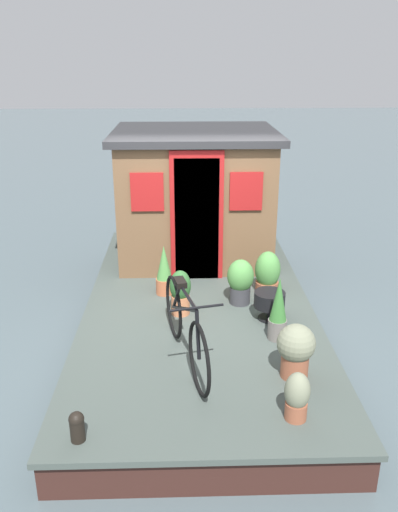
{
  "coord_description": "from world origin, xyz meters",
  "views": [
    {
      "loc": [
        -6.06,
        0.18,
        3.39
      ],
      "look_at": [
        -0.2,
        0.0,
        1.13
      ],
      "focal_mm": 36.84,
      "sensor_mm": 36.0,
      "label": 1
    }
  ],
  "objects_px": {
    "potted_plant_geranium": "(180,292)",
    "mooring_bollard": "(77,425)",
    "potted_plant_succulent": "(240,280)",
    "houseboat_cabin": "(195,194)",
    "potted_plant_lavender": "(268,273)",
    "charcoal_grill": "(269,300)",
    "bicycle": "(185,327)",
    "potted_plant_rosemary": "(296,349)",
    "potted_plant_mint": "(164,271)",
    "potted_plant_sage": "(278,310)",
    "potted_plant_ivy": "(297,396)"
  },
  "relations": [
    {
      "from": "potted_plant_sage",
      "to": "potted_plant_lavender",
      "type": "relative_size",
      "value": 1.3
    },
    {
      "from": "houseboat_cabin",
      "to": "potted_plant_succulent",
      "type": "height_order",
      "value": "houseboat_cabin"
    },
    {
      "from": "bicycle",
      "to": "potted_plant_mint",
      "type": "height_order",
      "value": "bicycle"
    },
    {
      "from": "potted_plant_lavender",
      "to": "charcoal_grill",
      "type": "relative_size",
      "value": 1.54
    },
    {
      "from": "potted_plant_sage",
      "to": "bicycle",
      "type": "bearing_deg",
      "value": 112.55
    },
    {
      "from": "houseboat_cabin",
      "to": "charcoal_grill",
      "type": "height_order",
      "value": "houseboat_cabin"
    },
    {
      "from": "charcoal_grill",
      "to": "potted_plant_mint",
      "type": "bearing_deg",
      "value": 59.04
    },
    {
      "from": "potted_plant_succulent",
      "to": "charcoal_grill",
      "type": "height_order",
      "value": "potted_plant_succulent"
    },
    {
      "from": "potted_plant_rosemary",
      "to": "potted_plant_mint",
      "type": "bearing_deg",
      "value": 34.27
    },
    {
      "from": "houseboat_cabin",
      "to": "charcoal_grill",
      "type": "bearing_deg",
      "value": -159.61
    },
    {
      "from": "potted_plant_geranium",
      "to": "mooring_bollard",
      "type": "distance_m",
      "value": 2.38
    },
    {
      "from": "potted_plant_sage",
      "to": "potted_plant_ivy",
      "type": "distance_m",
      "value": 1.38
    },
    {
      "from": "potted_plant_rosemary",
      "to": "potted_plant_lavender",
      "type": "bearing_deg",
      "value": -0.88
    },
    {
      "from": "bicycle",
      "to": "potted_plant_ivy",
      "type": "height_order",
      "value": "bicycle"
    },
    {
      "from": "potted_plant_mint",
      "to": "mooring_bollard",
      "type": "height_order",
      "value": "potted_plant_mint"
    },
    {
      "from": "potted_plant_mint",
      "to": "potted_plant_ivy",
      "type": "height_order",
      "value": "potted_plant_mint"
    },
    {
      "from": "potted_plant_rosemary",
      "to": "charcoal_grill",
      "type": "height_order",
      "value": "potted_plant_rosemary"
    },
    {
      "from": "potted_plant_succulent",
      "to": "potted_plant_lavender",
      "type": "bearing_deg",
      "value": -50.41
    },
    {
      "from": "potted_plant_lavender",
      "to": "potted_plant_succulent",
      "type": "bearing_deg",
      "value": 129.59
    },
    {
      "from": "potted_plant_lavender",
      "to": "mooring_bollard",
      "type": "xyz_separation_m",
      "value": [
        -2.82,
        1.99,
        -0.12
      ]
    },
    {
      "from": "potted_plant_rosemary",
      "to": "potted_plant_geranium",
      "type": "bearing_deg",
      "value": 39.27
    },
    {
      "from": "charcoal_grill",
      "to": "potted_plant_sage",
      "type": "bearing_deg",
      "value": -177.58
    },
    {
      "from": "potted_plant_succulent",
      "to": "mooring_bollard",
      "type": "bearing_deg",
      "value": 147.51
    },
    {
      "from": "potted_plant_succulent",
      "to": "mooring_bollard",
      "type": "relative_size",
      "value": 2.15
    },
    {
      "from": "potted_plant_geranium",
      "to": "potted_plant_lavender",
      "type": "xyz_separation_m",
      "value": [
        0.6,
        -1.15,
        -0.02
      ]
    },
    {
      "from": "potted_plant_ivy",
      "to": "potted_plant_lavender",
      "type": "xyz_separation_m",
      "value": [
        2.6,
        -0.15,
        0.04
      ]
    },
    {
      "from": "potted_plant_mint",
      "to": "potted_plant_geranium",
      "type": "relative_size",
      "value": 1.19
    },
    {
      "from": "charcoal_grill",
      "to": "potted_plant_succulent",
      "type": "bearing_deg",
      "value": 33.81
    },
    {
      "from": "potted_plant_rosemary",
      "to": "potted_plant_lavender",
      "type": "distance_m",
      "value": 1.97
    },
    {
      "from": "potted_plant_geranium",
      "to": "houseboat_cabin",
      "type": "bearing_deg",
      "value": -6.39
    },
    {
      "from": "bicycle",
      "to": "potted_plant_ivy",
      "type": "relative_size",
      "value": 3.86
    },
    {
      "from": "potted_plant_geranium",
      "to": "mooring_bollard",
      "type": "xyz_separation_m",
      "value": [
        -2.23,
        0.84,
        -0.14
      ]
    },
    {
      "from": "bicycle",
      "to": "potted_plant_succulent",
      "type": "relative_size",
      "value": 3.01
    },
    {
      "from": "potted_plant_geranium",
      "to": "mooring_bollard",
      "type": "bearing_deg",
      "value": 159.36
    },
    {
      "from": "bicycle",
      "to": "potted_plant_geranium",
      "type": "xyz_separation_m",
      "value": [
        1.06,
        0.05,
        -0.1
      ]
    },
    {
      "from": "potted_plant_geranium",
      "to": "potted_plant_rosemary",
      "type": "distance_m",
      "value": 1.76
    },
    {
      "from": "potted_plant_mint",
      "to": "charcoal_grill",
      "type": "distance_m",
      "value": 1.48
    },
    {
      "from": "houseboat_cabin",
      "to": "potted_plant_succulent",
      "type": "xyz_separation_m",
      "value": [
        -1.77,
        -0.52,
        -0.66
      ]
    },
    {
      "from": "houseboat_cabin",
      "to": "potted_plant_sage",
      "type": "height_order",
      "value": "houseboat_cabin"
    },
    {
      "from": "potted_plant_geranium",
      "to": "potted_plant_sage",
      "type": "height_order",
      "value": "potted_plant_sage"
    },
    {
      "from": "potted_plant_ivy",
      "to": "potted_plant_lavender",
      "type": "relative_size",
      "value": 0.81
    },
    {
      "from": "houseboat_cabin",
      "to": "potted_plant_lavender",
      "type": "relative_size",
      "value": 4.24
    },
    {
      "from": "potted_plant_geranium",
      "to": "potted_plant_ivy",
      "type": "relative_size",
      "value": 1.23
    },
    {
      "from": "potted_plant_lavender",
      "to": "houseboat_cabin",
      "type": "bearing_deg",
      "value": 32.49
    },
    {
      "from": "potted_plant_succulent",
      "to": "potted_plant_ivy",
      "type": "height_order",
      "value": "potted_plant_succulent"
    },
    {
      "from": "potted_plant_sage",
      "to": "charcoal_grill",
      "type": "bearing_deg",
      "value": 2.42
    },
    {
      "from": "potted_plant_geranium",
      "to": "potted_plant_lavender",
      "type": "relative_size",
      "value": 1.0
    },
    {
      "from": "potted_plant_ivy",
      "to": "charcoal_grill",
      "type": "bearing_deg",
      "value": -1.61
    },
    {
      "from": "potted_plant_lavender",
      "to": "potted_plant_geranium",
      "type": "bearing_deg",
      "value": 117.56
    },
    {
      "from": "houseboat_cabin",
      "to": "charcoal_grill",
      "type": "xyz_separation_m",
      "value": [
        -2.22,
        -0.82,
        -0.73
      ]
    }
  ]
}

